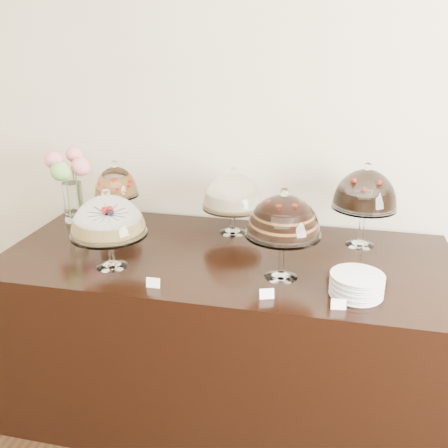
% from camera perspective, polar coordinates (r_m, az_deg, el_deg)
% --- Properties ---
extents(wall_back, '(5.00, 0.04, 3.00)m').
position_cam_1_polar(wall_back, '(2.79, 8.19, 12.02)').
color(wall_back, beige).
rests_on(wall_back, ground).
extents(display_counter, '(2.20, 1.00, 0.90)m').
position_cam_1_polar(display_counter, '(2.69, 0.24, -12.25)').
color(display_counter, black).
rests_on(display_counter, ground).
extents(cake_stand_sugar_sponge, '(0.35, 0.35, 0.38)m').
position_cam_1_polar(cake_stand_sugar_sponge, '(2.32, -13.12, 0.58)').
color(cake_stand_sugar_sponge, white).
rests_on(cake_stand_sugar_sponge, display_counter).
extents(cake_stand_choco_layer, '(0.33, 0.33, 0.42)m').
position_cam_1_polar(cake_stand_choco_layer, '(2.16, 6.81, 0.64)').
color(cake_stand_choco_layer, white).
rests_on(cake_stand_choco_layer, display_counter).
extents(cake_stand_cheesecake, '(0.33, 0.33, 0.37)m').
position_cam_1_polar(cake_stand_cheesecake, '(2.67, 1.03, 3.49)').
color(cake_stand_cheesecake, white).
rests_on(cake_stand_cheesecake, display_counter).
extents(cake_stand_dark_choco, '(0.33, 0.33, 0.44)m').
position_cam_1_polar(cake_stand_dark_choco, '(2.58, 15.84, 3.51)').
color(cake_stand_dark_choco, white).
rests_on(cake_stand_dark_choco, display_counter).
extents(cake_stand_fruit_tart, '(0.25, 0.25, 0.37)m').
position_cam_1_polar(cake_stand_fruit_tart, '(2.85, -12.24, 4.41)').
color(cake_stand_fruit_tart, white).
rests_on(cake_stand_fruit_tart, display_counter).
extents(flower_vase, '(0.27, 0.28, 0.42)m').
position_cam_1_polar(flower_vase, '(2.97, -17.25, 4.89)').
color(flower_vase, white).
rests_on(flower_vase, display_counter).
extents(plate_stack, '(0.22, 0.22, 0.09)m').
position_cam_1_polar(plate_stack, '(2.15, 14.92, -6.75)').
color(plate_stack, white).
rests_on(plate_stack, display_counter).
extents(price_card_left, '(0.06, 0.02, 0.04)m').
position_cam_1_polar(price_card_left, '(2.18, -8.11, -6.67)').
color(price_card_left, white).
rests_on(price_card_left, display_counter).
extents(price_card_right, '(0.06, 0.02, 0.04)m').
position_cam_1_polar(price_card_right, '(2.05, 12.96, -8.93)').
color(price_card_right, white).
rests_on(price_card_right, display_counter).
extents(price_card_extra, '(0.06, 0.03, 0.04)m').
position_cam_1_polar(price_card_extra, '(2.08, 4.91, -7.95)').
color(price_card_extra, white).
rests_on(price_card_extra, display_counter).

